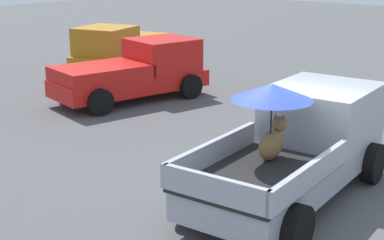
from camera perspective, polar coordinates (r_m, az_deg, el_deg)
The scene contains 4 objects.
ground_plane at distance 10.96m, azimuth 9.38°, elevation -7.74°, with size 80.00×80.00×0.00m, color #4C4C4F.
pickup_truck_main at distance 11.00m, azimuth 10.62°, elevation -2.22°, with size 5.20×2.63×2.27m.
pickup_truck_red at distance 22.41m, azimuth -7.06°, elevation 7.03°, with size 5.11×3.13×1.80m.
pickup_truck_far at distance 17.94m, azimuth -5.54°, elevation 4.79°, with size 5.07×2.92×1.80m.
Camera 1 is at (-8.66, -5.07, 4.41)m, focal length 54.10 mm.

